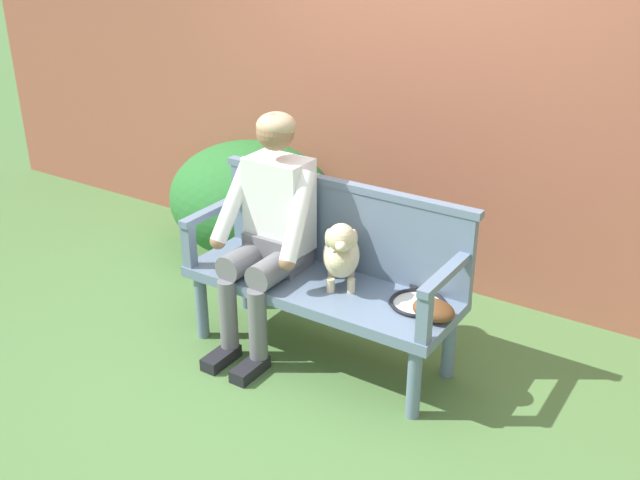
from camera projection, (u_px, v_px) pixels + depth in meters
ground_plane at (320, 354)px, 4.14m from camera, size 40.00×40.00×0.00m
brick_garden_fence at (433, 90)px, 4.61m from camera, size 8.00×0.30×2.48m
hedge_bush_mid_left at (320, 224)px, 5.03m from camera, size 0.85×0.56×0.62m
hedge_bush_far_right at (251, 199)px, 5.20m from camera, size 1.20×1.07×0.80m
garden_bench at (320, 293)px, 3.98m from camera, size 1.51×0.53×0.46m
bench_backrest at (344, 224)px, 4.02m from camera, size 1.55×0.06×0.50m
bench_armrest_left_end at (204, 224)px, 4.15m from camera, size 0.06×0.53×0.28m
bench_armrest_right_end at (438, 291)px, 3.44m from camera, size 0.06×0.53×0.28m
person_seated at (270, 225)px, 3.98m from camera, size 0.56×0.67×1.33m
dog_on_bench at (341, 253)px, 3.82m from camera, size 0.31×0.39×0.40m
tennis_racket at (417, 300)px, 3.76m from camera, size 0.45×0.55×0.03m
baseball_glove at (434, 310)px, 3.60m from camera, size 0.25×0.20×0.09m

